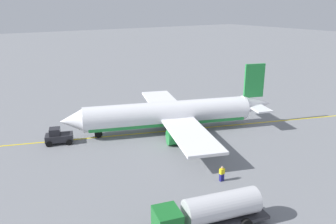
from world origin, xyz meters
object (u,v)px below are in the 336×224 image
object	(u,v)px
fuel_tanker	(211,211)
pushback_tug	(58,136)
refueling_worker	(222,174)
airplane	(171,114)
safety_cone_nose	(88,120)

from	to	relation	value
fuel_tanker	pushback_tug	world-z (taller)	fuel_tanker
refueling_worker	airplane	bearing A→B (deg)	-103.81
fuel_tanker	safety_cone_nose	xyz separation A→B (m)	(-1.20, -32.17, -1.44)
pushback_tug	safety_cone_nose	xyz separation A→B (m)	(-6.60, -6.55, -0.73)
pushback_tug	safety_cone_nose	distance (m)	9.32
refueling_worker	safety_cone_nose	xyz separation A→B (m)	(5.13, -26.54, -0.54)
fuel_tanker	safety_cone_nose	size ratio (longest dim) A/B	18.21
pushback_tug	refueling_worker	size ratio (longest dim) A/B	2.37
airplane	refueling_worker	distance (m)	16.11
fuel_tanker	safety_cone_nose	world-z (taller)	fuel_tanker
pushback_tug	refueling_worker	distance (m)	23.18
airplane	refueling_worker	world-z (taller)	airplane
safety_cone_nose	fuel_tanker	bearing A→B (deg)	87.86
pushback_tug	safety_cone_nose	world-z (taller)	pushback_tug
pushback_tug	safety_cone_nose	size ratio (longest dim) A/B	7.19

